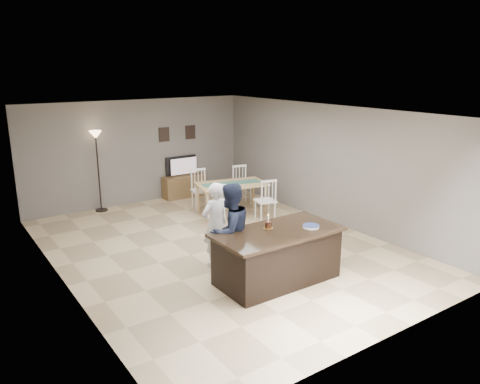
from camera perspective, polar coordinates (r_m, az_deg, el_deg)
floor at (r=9.46m, az=-2.42°, el=-6.78°), size 8.00×8.00×0.00m
room_shell at (r=8.97m, az=-2.54°, el=3.21°), size 8.00×8.00×8.00m
kitchen_island at (r=7.94m, az=4.55°, el=-7.72°), size 2.15×1.10×0.90m
tv_console at (r=13.06m, az=-6.80°, el=0.71°), size 1.20×0.40×0.60m
television at (r=12.99m, az=-7.03°, el=3.18°), size 0.91×0.12×0.53m
tv_screen_glow at (r=12.92m, az=-6.86°, el=3.15°), size 0.78×0.00×0.78m
picture_frames at (r=12.93m, az=-7.63°, el=7.10°), size 1.10×0.02×0.38m
doorway at (r=5.87m, az=-15.53°, el=-8.24°), size 0.00×2.10×2.65m
woman at (r=8.44m, az=-3.01°, el=-3.95°), size 0.60×0.42×1.55m
man at (r=7.89m, az=-1.21°, el=-4.84°), size 0.91×0.76×1.67m
birthday_cake at (r=7.86m, az=3.46°, el=-4.01°), size 0.16×0.16×0.24m
plate_stack at (r=7.96m, az=8.65°, el=-4.17°), size 0.28×0.28×0.04m
dining_table at (r=11.37m, az=-1.03°, el=0.42°), size 1.94×2.16×1.01m
floor_lamp at (r=11.93m, az=-17.08°, el=5.00°), size 0.30×0.30×2.02m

